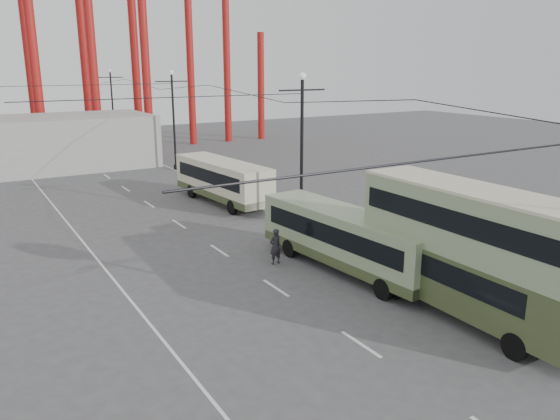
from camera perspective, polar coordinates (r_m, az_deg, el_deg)
ground at (r=18.62m, az=19.18°, el=-17.42°), size 160.00×160.00×0.00m
road_markings at (r=33.08m, az=-8.85°, el=-2.38°), size 12.52×120.00×0.01m
lamp_post_mid at (r=33.50m, az=2.28°, el=6.22°), size 3.20×0.44×9.32m
lamp_post_far at (r=53.13m, az=-11.04°, el=9.14°), size 3.20×0.44×9.32m
lamp_post_distant at (r=74.11m, az=-17.09°, el=10.30°), size 3.20×0.44×9.32m
fairground_shed at (r=57.49m, az=-24.39°, el=6.33°), size 22.00×10.00×5.00m
double_decker_bus at (r=22.28m, az=19.25°, el=-3.63°), size 2.58×9.83×5.26m
single_decker_green at (r=26.54m, az=6.97°, el=-2.87°), size 3.26×10.61×2.95m
single_decker_cream at (r=39.70m, az=-6.03°, el=3.18°), size 3.33×10.06×3.07m
pedestrian at (r=27.40m, az=-0.49°, el=-3.82°), size 0.73×0.54×1.85m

